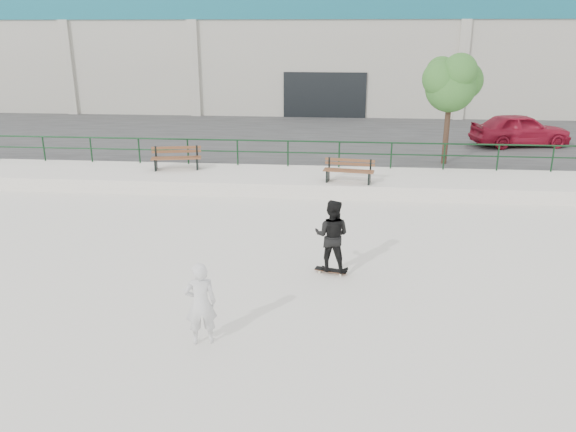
# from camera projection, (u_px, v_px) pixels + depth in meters

# --- Properties ---
(ground) EXTENTS (120.00, 120.00, 0.00)m
(ground) POSITION_uv_depth(u_px,v_px,m) (287.00, 306.00, 11.98)
(ground) COLOR silver
(ground) RESTS_ON ground
(ledge) EXTENTS (30.00, 3.00, 0.50)m
(ledge) POSITION_uv_depth(u_px,v_px,m) (311.00, 181.00, 20.87)
(ledge) COLOR silver
(ledge) RESTS_ON ground
(parking_strip) EXTENTS (60.00, 14.00, 0.50)m
(parking_strip) POSITION_uv_depth(u_px,v_px,m) (320.00, 139.00, 28.90)
(parking_strip) COLOR #313131
(parking_strip) RESTS_ON ground
(railing) EXTENTS (28.00, 0.06, 1.03)m
(railing) POSITION_uv_depth(u_px,v_px,m) (314.00, 148.00, 21.79)
(railing) COLOR #13351B
(railing) RESTS_ON ledge
(commercial_building) EXTENTS (44.20, 16.33, 8.00)m
(commercial_building) POSITION_uv_depth(u_px,v_px,m) (329.00, 45.00, 40.76)
(commercial_building) COLOR #BBB9A7
(commercial_building) RESTS_ON ground
(bench_left) EXTENTS (1.95, 0.92, 0.87)m
(bench_left) POSITION_uv_depth(u_px,v_px,m) (176.00, 158.00, 21.52)
(bench_left) COLOR brown
(bench_left) RESTS_ON ledge
(bench_right) EXTENTS (1.82, 0.77, 0.81)m
(bench_right) POSITION_uv_depth(u_px,v_px,m) (349.00, 171.00, 19.68)
(bench_right) COLOR brown
(bench_right) RESTS_ON ledge
(tree) EXTENTS (2.42, 2.15, 4.31)m
(tree) POSITION_uv_depth(u_px,v_px,m) (452.00, 81.00, 21.56)
(tree) COLOR #452C22
(tree) RESTS_ON parking_strip
(red_car) EXTENTS (4.66, 2.57, 1.50)m
(red_car) POSITION_uv_depth(u_px,v_px,m) (520.00, 130.00, 25.77)
(red_car) COLOR maroon
(red_car) RESTS_ON parking_strip
(skateboard) EXTENTS (0.81, 0.40, 0.09)m
(skateboard) POSITION_uv_depth(u_px,v_px,m) (331.00, 270.00, 13.57)
(skateboard) COLOR black
(skateboard) RESTS_ON ground
(standing_skater) EXTENTS (0.97, 0.82, 1.76)m
(standing_skater) POSITION_uv_depth(u_px,v_px,m) (332.00, 236.00, 13.28)
(standing_skater) COLOR black
(standing_skater) RESTS_ON skateboard
(seated_skater) EXTENTS (0.68, 0.55, 1.62)m
(seated_skater) POSITION_uv_depth(u_px,v_px,m) (201.00, 304.00, 10.33)
(seated_skater) COLOR silver
(seated_skater) RESTS_ON ground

